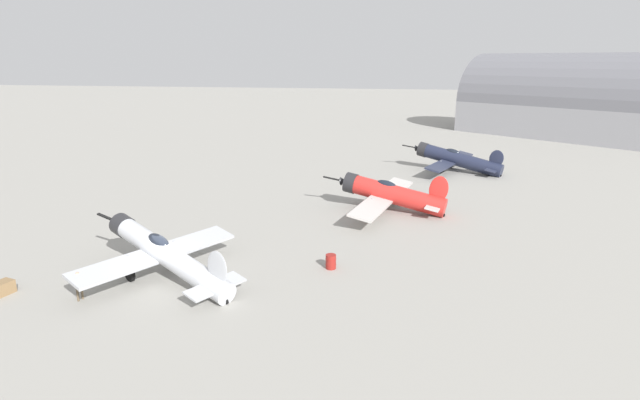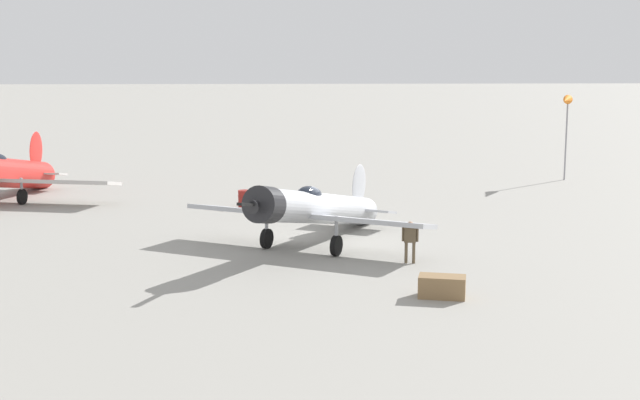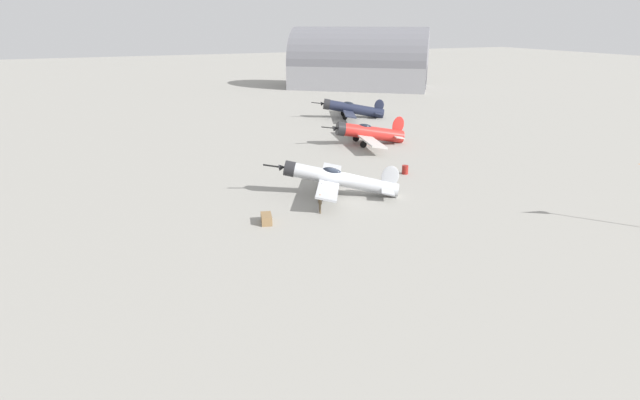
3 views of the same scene
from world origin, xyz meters
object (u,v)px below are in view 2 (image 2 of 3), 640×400
airplane_mid_apron (1,173)px  fuel_drum (244,199)px  airplane_foreground (315,209)px  equipment_crate (442,287)px  ground_crew_mechanic (410,238)px  windsock_mast (566,103)px

airplane_mid_apron → fuel_drum: size_ratio=15.13×
airplane_foreground → fuel_drum: 9.67m
equipment_crate → fuel_drum: bearing=-157.5°
ground_crew_mechanic → equipment_crate: size_ratio=0.98×
equipment_crate → fuel_drum: (-16.77, -6.94, 0.09)m
airplane_foreground → equipment_crate: size_ratio=6.82×
ground_crew_mechanic → windsock_mast: windsock_mast is taller
airplane_foreground → equipment_crate: 8.65m
equipment_crate → windsock_mast: 28.01m
windsock_mast → fuel_drum: bearing=-66.8°
airplane_mid_apron → equipment_crate: bearing=57.6°
windsock_mast → ground_crew_mechanic: bearing=-31.4°
airplane_foreground → airplane_mid_apron: (-11.82, -16.14, -0.08)m
equipment_crate → windsock_mast: bearing=154.2°
airplane_foreground → windsock_mast: 23.56m
fuel_drum → windsock_mast: windsock_mast is taller
ground_crew_mechanic → equipment_crate: ground_crew_mechanic is taller
airplane_mid_apron → equipment_crate: size_ratio=8.19×
airplane_mid_apron → ground_crew_mechanic: airplane_mid_apron is taller
equipment_crate → windsock_mast: (-24.90, 12.04, 4.41)m
airplane_mid_apron → ground_crew_mechanic: size_ratio=8.38×
ground_crew_mechanic → fuel_drum: (-12.18, -6.60, -0.52)m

